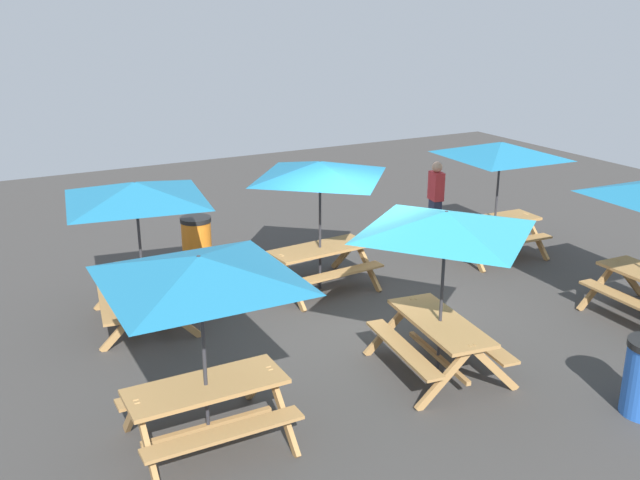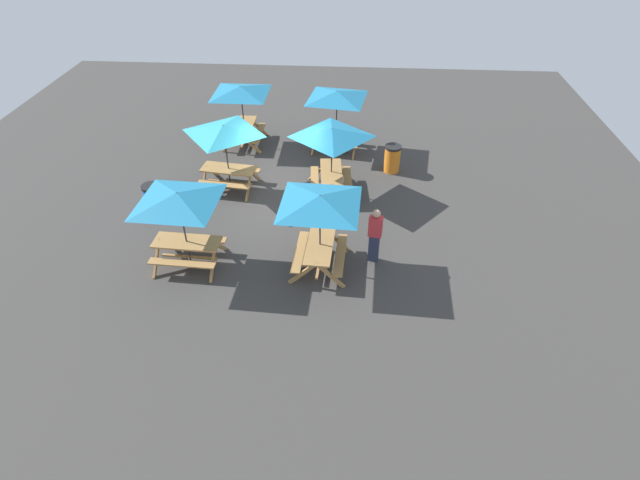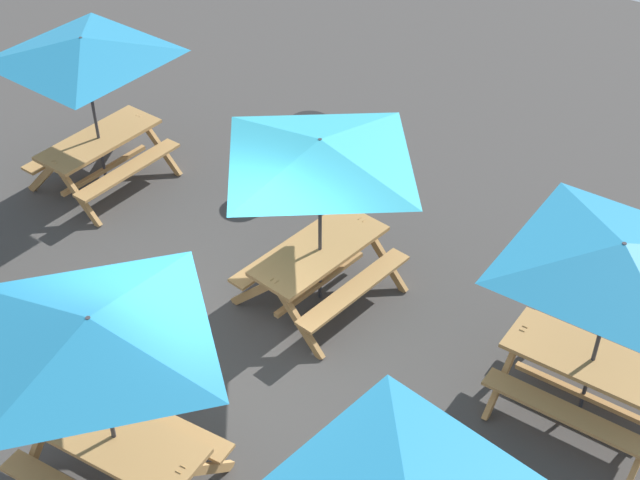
% 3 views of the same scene
% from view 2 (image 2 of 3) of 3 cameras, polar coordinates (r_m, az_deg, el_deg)
% --- Properties ---
extents(ground_plane, '(25.79, 25.79, 0.00)m').
position_cam_2_polar(ground_plane, '(16.86, -4.20, 5.38)').
color(ground_plane, '#3D3A38').
rests_on(ground_plane, ground).
extents(picnic_table_0, '(2.82, 2.82, 2.34)m').
position_cam_2_polar(picnic_table_0, '(12.57, 0.00, 3.94)').
color(picnic_table_0, '#A87A44').
rests_on(picnic_table_0, ground).
extents(picnic_table_1, '(2.24, 2.24, 2.34)m').
position_cam_2_polar(picnic_table_1, '(16.42, -10.91, 11.79)').
color(picnic_table_1, '#A87A44').
rests_on(picnic_table_1, ground).
extents(picnic_table_2, '(2.16, 2.16, 2.34)m').
position_cam_2_polar(picnic_table_2, '(15.93, 1.37, 11.64)').
color(picnic_table_2, '#A87A44').
rests_on(picnic_table_2, ground).
extents(picnic_table_3, '(2.83, 2.83, 2.34)m').
position_cam_2_polar(picnic_table_3, '(13.17, -15.85, 4.08)').
color(picnic_table_3, '#A87A44').
rests_on(picnic_table_3, ground).
extents(picnic_table_4, '(2.83, 2.83, 2.34)m').
position_cam_2_polar(picnic_table_4, '(19.44, -9.02, 16.12)').
color(picnic_table_4, '#A87A44').
rests_on(picnic_table_4, ground).
extents(picnic_table_5, '(2.80, 2.80, 2.34)m').
position_cam_2_polar(picnic_table_5, '(18.79, 1.94, 15.78)').
color(picnic_table_5, '#A87A44').
rests_on(picnic_table_5, ground).
extents(trash_bin_orange, '(0.59, 0.59, 0.98)m').
position_cam_2_polar(trash_bin_orange, '(18.05, 8.25, 9.21)').
color(trash_bin_orange, orange).
rests_on(trash_bin_orange, ground).
extents(trash_bin_blue, '(0.59, 0.59, 0.98)m').
position_cam_2_polar(trash_bin_blue, '(16.44, -18.49, 4.48)').
color(trash_bin_blue, blue).
rests_on(trash_bin_blue, ground).
extents(person_standing, '(0.28, 0.40, 1.67)m').
position_cam_2_polar(person_standing, '(13.51, 6.29, 0.65)').
color(person_standing, '#2D334C').
rests_on(person_standing, ground).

